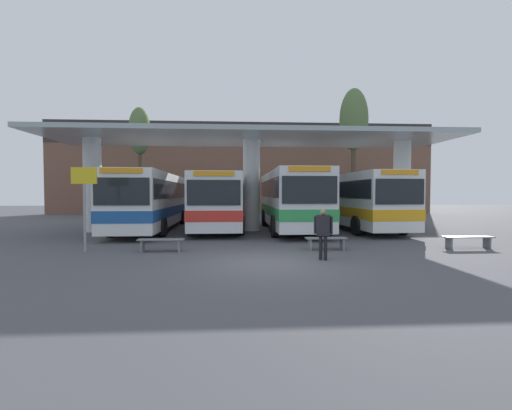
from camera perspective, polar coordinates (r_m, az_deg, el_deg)
ground_plane at (r=10.58m, az=1.72°, el=-9.65°), size 100.00×100.00×0.00m
townhouse_backdrop at (r=35.86m, az=-2.03°, el=7.41°), size 40.00×0.58×9.48m
station_canopy at (r=19.67m, az=-0.76°, el=8.85°), size 22.67×6.15×5.42m
transit_bus_left_bay at (r=21.06m, az=-16.78°, el=0.98°), size 2.88×11.77×3.23m
transit_bus_center_bay at (r=20.62m, az=-6.26°, el=0.93°), size 2.92×10.53×3.15m
transit_bus_right_bay at (r=19.74m, az=5.79°, el=1.16°), size 2.88×10.15×3.31m
transit_bus_far_right_bay at (r=21.30m, az=16.43°, el=0.99°), size 2.97×10.18×3.22m
waiting_bench_near_pillar at (r=15.62m, az=31.86°, el=-4.88°), size 1.92×0.44×0.46m
waiting_bench_mid_platform at (r=13.04m, az=-15.54°, el=-5.99°), size 1.67×0.44×0.46m
waiting_bench_far_platform at (r=13.21m, az=11.61°, el=-5.87°), size 1.55×0.44×0.46m
info_sign_platform at (r=13.82m, az=-26.71°, el=1.98°), size 0.90×0.09×3.07m
pedestrian_waiting at (r=11.09m, az=11.13°, el=-3.98°), size 0.59×0.37×1.62m
poplar_tree_behind_left at (r=31.59m, az=-18.84°, el=11.33°), size 1.83×1.83×9.49m
poplar_tree_behind_right at (r=32.35m, az=15.99°, el=13.23°), size 2.49×2.49×11.40m
parked_car_street at (r=33.91m, az=16.48°, el=0.16°), size 4.12×1.97×2.31m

